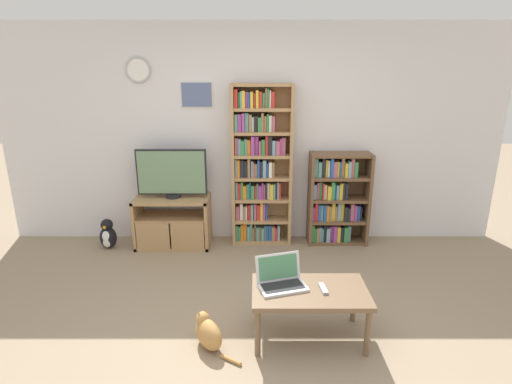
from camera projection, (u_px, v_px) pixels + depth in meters
The scene contains 11 objects.
ground_plane at pixel (250, 343), 3.15m from camera, with size 18.00×18.00×0.00m, color gray.
wall_back at pixel (251, 136), 4.82m from camera, with size 6.05×0.09×2.60m.
tv_stand at pixel (173, 222), 4.83m from camera, with size 0.88×0.45×0.61m.
television at pixel (172, 173), 4.68m from camera, with size 0.82×0.18×0.58m.
bookshelf_tall at pixel (259, 167), 4.77m from camera, with size 0.71×0.26×1.92m.
bookshelf_short at pixel (335, 200), 4.87m from camera, with size 0.72×0.30×1.13m.
coffee_table at pixel (310, 295), 3.11m from camera, with size 0.90×0.52×0.43m.
laptop at pixel (281, 279), 3.13m from camera, with size 0.42×0.35×0.24m.
remote_near_laptop at pixel (323, 289), 3.09m from camera, with size 0.06×0.16×0.02m.
cat at pixel (208, 333), 3.07m from camera, with size 0.41×0.39×0.28m.
penguin_figurine at pixel (108, 235), 4.79m from camera, with size 0.20×0.18×0.37m.
Camera 1 is at (0.05, -2.67, 2.05)m, focal length 28.00 mm.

